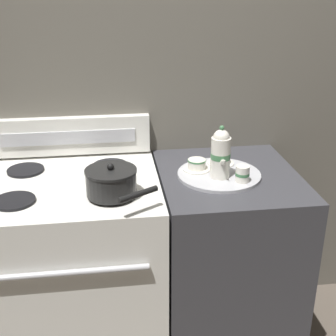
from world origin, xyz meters
TOP-DOWN VIEW (x-y plane):
  - wall_back at (0.00, 0.36)m, footprint 6.00×0.05m
  - stove at (-0.31, -0.00)m, footprint 0.78×0.70m
  - control_panel at (-0.31, 0.31)m, footprint 0.76×0.05m
  - side_counter at (0.39, 0.00)m, footprint 0.60×0.67m
  - saucepan at (-0.12, -0.15)m, footprint 0.27×0.31m
  - serving_tray at (0.34, -0.01)m, footprint 0.36×0.36m
  - teapot at (0.34, -0.05)m, footprint 0.08×0.13m
  - teacup_left at (0.37, 0.09)m, footprint 0.12×0.12m
  - teacup_right at (0.25, 0.04)m, footprint 0.12×0.12m
  - creamer_jug at (0.42, -0.11)m, footprint 0.06×0.06m

SIDE VIEW (x-z plane):
  - side_counter at x=0.39m, z-range 0.00..0.91m
  - stove at x=-0.31m, z-range 0.00..0.92m
  - serving_tray at x=0.34m, z-range 0.91..0.92m
  - teacup_left at x=0.37m, z-range 0.92..0.97m
  - teacup_right at x=0.25m, z-range 0.92..0.97m
  - creamer_jug at x=0.42m, z-range 0.92..0.99m
  - saucepan at x=-0.12m, z-range 0.91..1.04m
  - control_panel at x=-0.31m, z-range 0.92..1.10m
  - teapot at x=0.34m, z-range 0.92..1.14m
  - wall_back at x=0.00m, z-range 0.00..2.20m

